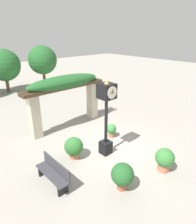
% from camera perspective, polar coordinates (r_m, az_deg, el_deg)
% --- Properties ---
extents(ground_plane, '(60.00, 60.00, 0.00)m').
position_cam_1_polar(ground_plane, '(9.45, 2.20, -10.17)').
color(ground_plane, gray).
extents(pedestal_clock, '(0.60, 0.65, 3.31)m').
position_cam_1_polar(pedestal_clock, '(8.18, 2.36, 0.00)').
color(pedestal_clock, black).
rests_on(pedestal_clock, ground).
extents(pergola, '(4.84, 1.08, 2.92)m').
position_cam_1_polar(pergola, '(10.81, -9.36, 6.68)').
color(pergola, '#BCB299').
rests_on(pergola, ground).
extents(potted_plant_near_left, '(0.73, 0.73, 0.95)m').
position_cam_1_polar(potted_plant_near_left, '(8.21, 18.51, -12.58)').
color(potted_plant_near_left, '#B26B4C').
rests_on(potted_plant_near_left, ground).
extents(potted_plant_near_right, '(0.80, 0.80, 0.95)m').
position_cam_1_polar(potted_plant_near_right, '(8.58, -6.93, -9.92)').
color(potted_plant_near_right, '#B26B4C').
rests_on(potted_plant_near_right, ground).
extents(potted_plant_far_left, '(0.49, 0.49, 0.70)m').
position_cam_1_polar(potted_plant_far_left, '(10.17, 3.86, -5.12)').
color(potted_plant_far_left, '#B26B4C').
rests_on(potted_plant_far_left, ground).
extents(potted_plant_far_right, '(0.78, 0.78, 0.99)m').
position_cam_1_polar(potted_plant_far_right, '(7.06, 6.99, -17.44)').
color(potted_plant_far_right, '#9E563D').
rests_on(potted_plant_far_right, ground).
extents(park_bench, '(0.42, 1.66, 0.89)m').
position_cam_1_polar(park_bench, '(7.48, -12.59, -16.56)').
color(park_bench, '#38383D').
rests_on(park_bench, ground).
extents(tree_line, '(9.81, 3.07, 4.48)m').
position_cam_1_polar(tree_line, '(19.12, -26.31, 12.62)').
color(tree_line, brown).
rests_on(tree_line, ground).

